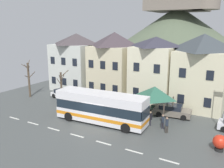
# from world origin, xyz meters

# --- Properties ---
(ground_plane) EXTENTS (40.00, 60.00, 0.07)m
(ground_plane) POSITION_xyz_m (0.00, -0.00, -0.03)
(ground_plane) COLOR #4B4F4E
(townhouse_00) EXTENTS (6.57, 6.70, 9.05)m
(townhouse_00) POSITION_xyz_m (-11.31, 12.32, 4.52)
(townhouse_00) COLOR silver
(townhouse_00) RESTS_ON ground_plane
(townhouse_01) EXTENTS (5.93, 6.58, 9.34)m
(townhouse_01) POSITION_xyz_m (-4.20, 12.26, 4.67)
(townhouse_01) COLOR beige
(townhouse_01) RESTS_ON ground_plane
(townhouse_02) EXTENTS (5.48, 6.19, 8.83)m
(townhouse_02) POSITION_xyz_m (2.27, 12.06, 4.42)
(townhouse_02) COLOR beige
(townhouse_02) RESTS_ON ground_plane
(townhouse_03) EXTENTS (6.05, 6.80, 9.32)m
(townhouse_03) POSITION_xyz_m (8.29, 12.37, 4.66)
(townhouse_03) COLOR beige
(townhouse_03) RESTS_ON ground_plane
(hilltop_castle) EXTENTS (42.32, 42.32, 20.42)m
(hilltop_castle) POSITION_xyz_m (-0.47, 31.66, 7.41)
(hilltop_castle) COLOR #56644C
(hilltop_castle) RESTS_ON ground_plane
(transit_bus) EXTENTS (10.22, 3.12, 3.31)m
(transit_bus) POSITION_xyz_m (0.26, 1.55, 1.67)
(transit_bus) COLOR white
(transit_bus) RESTS_ON ground_plane
(bus_shelter) EXTENTS (3.60, 3.60, 3.73)m
(bus_shelter) POSITION_xyz_m (4.73, 5.58, 3.04)
(bus_shelter) COLOR #473D33
(bus_shelter) RESTS_ON ground_plane
(parked_car_01) EXTENTS (4.35, 2.33, 1.35)m
(parked_car_01) POSITION_xyz_m (6.27, 7.37, 0.67)
(parked_car_01) COLOR #72695D
(parked_car_01) RESTS_ON ground_plane
(parked_car_02) EXTENTS (4.48, 2.27, 1.37)m
(parked_car_02) POSITION_xyz_m (-4.60, 7.10, 0.67)
(parked_car_02) COLOR slate
(parked_car_02) RESTS_ON ground_plane
(parked_car_03) EXTENTS (4.38, 2.23, 1.26)m
(parked_car_03) POSITION_xyz_m (-9.29, 6.55, 0.62)
(parked_car_03) COLOR white
(parked_car_03) RESTS_ON ground_plane
(pedestrian_00) EXTENTS (0.32, 0.29, 1.53)m
(pedestrian_00) POSITION_xyz_m (6.53, 3.34, 0.85)
(pedestrian_00) COLOR #2D2D38
(pedestrian_00) RESTS_ON ground_plane
(pedestrian_01) EXTENTS (0.36, 0.36, 1.55)m
(pedestrian_01) POSITION_xyz_m (5.13, 3.53, 0.91)
(pedestrian_01) COLOR #2D2D38
(pedestrian_01) RESTS_ON ground_plane
(pedestrian_02) EXTENTS (0.30, 0.29, 1.62)m
(pedestrian_02) POSITION_xyz_m (7.18, 2.58, 0.89)
(pedestrian_02) COLOR #38332D
(pedestrian_02) RESTS_ON ground_plane
(public_bench) EXTENTS (1.57, 0.48, 0.87)m
(public_bench) POSITION_xyz_m (4.39, 7.44, 0.47)
(public_bench) COLOR #33473D
(public_bench) RESTS_ON ground_plane
(harbour_buoy) EXTENTS (1.16, 1.16, 1.41)m
(harbour_buoy) POSITION_xyz_m (12.12, 1.38, 0.78)
(harbour_buoy) COLOR black
(harbour_buoy) RESTS_ON ground_plane
(bare_tree_00) EXTENTS (1.95, 1.53, 5.36)m
(bare_tree_00) POSITION_xyz_m (-14.19, 4.61, 2.68)
(bare_tree_00) COLOR brown
(bare_tree_00) RESTS_ON ground_plane
(bare_tree_01) EXTENTS (0.87, 1.63, 4.70)m
(bare_tree_01) POSITION_xyz_m (-7.40, 3.98, 2.39)
(bare_tree_01) COLOR brown
(bare_tree_01) RESTS_ON ground_plane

